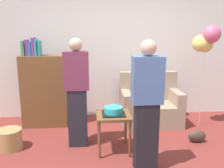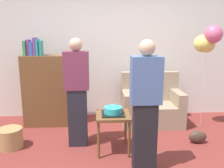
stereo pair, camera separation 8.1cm
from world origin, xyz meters
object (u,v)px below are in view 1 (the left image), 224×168
object	(u,v)px
wicker_basket	(10,139)
handbag	(197,136)
bookshelf	(44,89)
side_table	(113,120)
birthday_cake	(113,111)
balloon_bunch	(207,39)
person_blowing_candles	(77,92)
person_holding_cake	(147,106)
couch	(150,106)

from	to	relation	value
wicker_basket	handbag	world-z (taller)	wicker_basket
bookshelf	side_table	distance (m)	1.63
wicker_basket	handbag	xyz separation A→B (m)	(2.88, -0.01, -0.05)
birthday_cake	balloon_bunch	distance (m)	2.10
person_blowing_candles	person_holding_cake	bearing A→B (deg)	-60.20
person_blowing_candles	balloon_bunch	world-z (taller)	balloon_bunch
balloon_bunch	bookshelf	bearing A→B (deg)	173.70
birthday_cake	person_holding_cake	bearing A→B (deg)	-55.28
birthday_cake	wicker_basket	size ratio (longest dim) A/B	0.89
bookshelf	handbag	world-z (taller)	bookshelf
couch	handbag	xyz separation A→B (m)	(0.55, -0.89, -0.24)
bookshelf	person_blowing_candles	bearing A→B (deg)	-53.30
handbag	balloon_bunch	distance (m)	1.65
couch	person_holding_cake	xyz separation A→B (m)	(-0.43, -1.58, 0.49)
side_table	balloon_bunch	distance (m)	2.16
birthday_cake	person_blowing_candles	xyz separation A→B (m)	(-0.52, 0.24, 0.22)
person_blowing_candles	balloon_bunch	xyz separation A→B (m)	(2.20, 0.56, 0.75)
birthday_cake	handbag	world-z (taller)	birthday_cake
balloon_bunch	birthday_cake	bearing A→B (deg)	-154.39
side_table	wicker_basket	size ratio (longest dim) A/B	1.57
side_table	couch	bearing A→B (deg)	53.38
bookshelf	balloon_bunch	bearing A→B (deg)	-6.30
birthday_cake	person_holding_cake	size ratio (longest dim) A/B	0.20
handbag	wicker_basket	bearing A→B (deg)	179.73
birthday_cake	person_blowing_candles	world-z (taller)	person_blowing_candles
bookshelf	person_holding_cake	size ratio (longest dim) A/B	0.99
person_blowing_candles	handbag	xyz separation A→B (m)	(1.86, -0.07, -0.73)
birthday_cake	wicker_basket	world-z (taller)	birthday_cake
side_table	wicker_basket	xyz separation A→B (m)	(-1.53, 0.19, -0.33)
couch	person_blowing_candles	size ratio (longest dim) A/B	0.67
person_blowing_candles	bookshelf	bearing A→B (deg)	107.32
couch	balloon_bunch	world-z (taller)	balloon_bunch
person_holding_cake	balloon_bunch	distance (m)	2.01
wicker_basket	balloon_bunch	bearing A→B (deg)	10.83
couch	wicker_basket	bearing A→B (deg)	-159.41
person_holding_cake	balloon_bunch	bearing A→B (deg)	-144.21
bookshelf	balloon_bunch	xyz separation A→B (m)	(2.85, -0.31, 0.90)
couch	person_holding_cake	bearing A→B (deg)	-105.31
couch	handbag	bearing A→B (deg)	-58.01
couch	wicker_basket	size ratio (longest dim) A/B	3.06
side_table	handbag	bearing A→B (deg)	7.45
wicker_basket	side_table	bearing A→B (deg)	-7.02
couch	side_table	distance (m)	1.33
wicker_basket	handbag	distance (m)	2.88
couch	balloon_bunch	size ratio (longest dim) A/B	0.60
bookshelf	handbag	xyz separation A→B (m)	(2.52, -0.94, -0.58)
person_holding_cake	birthday_cake	bearing A→B (deg)	-64.52
wicker_basket	handbag	size ratio (longest dim) A/B	1.29
couch	person_blowing_candles	bearing A→B (deg)	-148.04
side_table	wicker_basket	distance (m)	1.58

